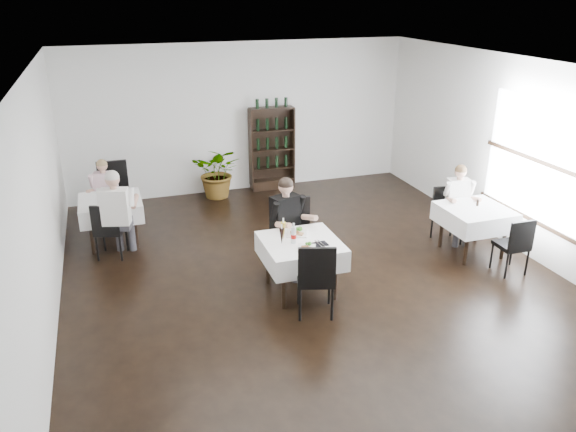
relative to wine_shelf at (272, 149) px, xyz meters
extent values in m
plane|color=black|center=(-0.60, -4.31, -0.85)|extent=(9.00, 9.00, 0.00)
plane|color=white|center=(-0.60, -4.31, 2.15)|extent=(9.00, 9.00, 0.00)
plane|color=white|center=(-0.60, 0.19, 0.65)|extent=(7.00, 0.00, 7.00)
plane|color=white|center=(-4.10, -4.31, 0.65)|extent=(0.00, 9.00, 9.00)
plane|color=white|center=(2.90, -4.31, 0.65)|extent=(0.00, 9.00, 9.00)
cube|color=white|center=(2.88, -4.31, 0.70)|extent=(0.03, 2.20, 1.80)
cube|color=black|center=(2.86, -4.31, -0.22)|extent=(0.05, 2.30, 0.06)
cube|color=black|center=(0.00, 0.01, -0.75)|extent=(0.90, 0.28, 0.20)
cylinder|color=black|center=(-1.27, -4.68, -0.49)|extent=(0.06, 0.06, 0.71)
cylinder|color=black|center=(-1.27, -3.95, -0.49)|extent=(0.06, 0.06, 0.71)
cylinder|color=black|center=(-0.53, -4.68, -0.49)|extent=(0.06, 0.06, 0.71)
cylinder|color=black|center=(-0.53, -3.95, -0.49)|extent=(0.06, 0.06, 0.71)
cube|color=black|center=(-0.90, -4.31, -0.12)|extent=(0.85, 0.85, 0.04)
cube|color=white|center=(-0.90, -4.31, -0.23)|extent=(1.03, 1.03, 0.30)
cylinder|color=black|center=(-3.64, -2.15, -0.49)|extent=(0.06, 0.06, 0.71)
cylinder|color=black|center=(-3.64, -1.47, -0.49)|extent=(0.06, 0.06, 0.71)
cylinder|color=black|center=(-2.96, -2.15, -0.49)|extent=(0.06, 0.06, 0.71)
cylinder|color=black|center=(-2.96, -1.47, -0.49)|extent=(0.06, 0.06, 0.71)
cube|color=black|center=(-3.30, -1.81, -0.12)|extent=(0.80, 0.80, 0.04)
cube|color=white|center=(-3.30, -1.81, -0.23)|extent=(0.98, 0.98, 0.30)
cylinder|color=black|center=(1.76, -4.35, -0.49)|extent=(0.06, 0.06, 0.71)
cylinder|color=black|center=(1.76, -3.67, -0.49)|extent=(0.06, 0.06, 0.71)
cylinder|color=black|center=(2.44, -4.35, -0.49)|extent=(0.06, 0.06, 0.71)
cylinder|color=black|center=(2.44, -3.67, -0.49)|extent=(0.06, 0.06, 0.71)
cube|color=black|center=(2.10, -4.01, -0.12)|extent=(0.80, 0.80, 0.04)
cube|color=white|center=(2.10, -4.01, -0.23)|extent=(0.98, 0.98, 0.30)
imported|color=#23501B|center=(-1.18, -0.18, -0.31)|extent=(1.22, 1.15, 1.06)
cylinder|color=black|center=(-1.07, -3.85, -0.59)|extent=(0.04, 0.04, 0.50)
cylinder|color=black|center=(-0.94, -3.43, -0.59)|extent=(0.04, 0.04, 0.50)
cylinder|color=black|center=(-0.65, -3.98, -0.59)|extent=(0.04, 0.04, 0.50)
cylinder|color=black|center=(-0.52, -3.56, -0.59)|extent=(0.04, 0.04, 0.50)
cube|color=black|center=(-0.80, -3.71, -0.31)|extent=(0.63, 0.63, 0.08)
cube|color=black|center=(-0.73, -3.49, -0.01)|extent=(0.50, 0.20, 0.55)
cylinder|color=black|center=(-0.65, -4.76, -0.61)|extent=(0.04, 0.04, 0.47)
cylinder|color=black|center=(-0.77, -5.15, -0.61)|extent=(0.04, 0.04, 0.47)
cylinder|color=black|center=(-1.04, -4.64, -0.61)|extent=(0.04, 0.04, 0.47)
cylinder|color=black|center=(-1.16, -5.03, -0.61)|extent=(0.04, 0.04, 0.47)
cube|color=black|center=(-0.91, -4.89, -0.35)|extent=(0.59, 0.59, 0.07)
cube|color=black|center=(-0.97, -5.10, -0.07)|extent=(0.46, 0.19, 0.51)
cylinder|color=black|center=(-3.43, -1.30, -0.59)|extent=(0.04, 0.04, 0.52)
cylinder|color=black|center=(-3.43, -0.85, -0.59)|extent=(0.04, 0.04, 0.52)
cylinder|color=black|center=(-2.98, -1.30, -0.59)|extent=(0.04, 0.04, 0.52)
cylinder|color=black|center=(-2.98, -0.85, -0.59)|extent=(0.04, 0.04, 0.52)
cube|color=black|center=(-3.21, -1.07, -0.30)|extent=(0.52, 0.52, 0.08)
cube|color=black|center=(-3.21, -0.84, 0.01)|extent=(0.52, 0.06, 0.56)
cylinder|color=black|center=(-3.12, -2.20, -0.64)|extent=(0.03, 0.03, 0.42)
cylinder|color=black|center=(-3.23, -2.55, -0.64)|extent=(0.03, 0.03, 0.42)
cylinder|color=black|center=(-3.46, -2.09, -0.64)|extent=(0.03, 0.03, 0.42)
cylinder|color=black|center=(-3.57, -2.44, -0.64)|extent=(0.03, 0.03, 0.42)
cube|color=black|center=(-3.35, -2.32, -0.40)|extent=(0.53, 0.53, 0.06)
cube|color=black|center=(-3.40, -2.50, -0.15)|extent=(0.41, 0.17, 0.46)
cylinder|color=black|center=(1.78, -3.66, -0.64)|extent=(0.03, 0.03, 0.41)
cylinder|color=black|center=(1.82, -3.31, -0.64)|extent=(0.03, 0.03, 0.41)
cylinder|color=black|center=(2.14, -3.70, -0.64)|extent=(0.03, 0.03, 0.41)
cylinder|color=black|center=(2.18, -3.34, -0.64)|extent=(0.03, 0.03, 0.41)
cube|color=black|center=(1.98, -3.50, -0.41)|extent=(0.45, 0.45, 0.06)
cube|color=black|center=(2.00, -3.32, -0.16)|extent=(0.42, 0.09, 0.45)
cylinder|color=black|center=(2.42, -4.57, -0.64)|extent=(0.03, 0.03, 0.40)
cylinder|color=black|center=(2.41, -4.93, -0.64)|extent=(0.03, 0.03, 0.40)
cylinder|color=black|center=(2.07, -4.57, -0.64)|extent=(0.03, 0.03, 0.40)
cylinder|color=black|center=(2.06, -4.92, -0.64)|extent=(0.03, 0.03, 0.40)
cube|color=black|center=(2.24, -4.75, -0.42)|extent=(0.41, 0.41, 0.06)
cube|color=black|center=(2.24, -4.93, -0.18)|extent=(0.41, 0.05, 0.44)
cube|color=#3C3C43|center=(-0.94, -3.86, -0.28)|extent=(0.27, 0.45, 0.14)
cylinder|color=#3C3C43|center=(-0.88, -4.03, -0.60)|extent=(0.11, 0.11, 0.50)
cube|color=#3C3C43|center=(-0.75, -3.79, -0.28)|extent=(0.27, 0.45, 0.14)
cylinder|color=#3C3C43|center=(-0.69, -3.97, -0.60)|extent=(0.11, 0.11, 0.50)
cube|color=black|center=(-0.91, -3.64, 0.06)|extent=(0.46, 0.34, 0.56)
cylinder|color=tan|center=(-1.04, -3.98, 0.04)|extent=(0.18, 0.33, 0.16)
cylinder|color=tan|center=(-0.60, -3.83, 0.04)|extent=(0.18, 0.33, 0.16)
sphere|color=tan|center=(-0.90, -3.66, 0.49)|extent=(0.21, 0.21, 0.21)
sphere|color=black|center=(-0.90, -3.66, 0.52)|extent=(0.21, 0.21, 0.21)
cube|color=#3C3C43|center=(-3.48, -1.20, -0.36)|extent=(0.20, 0.38, 0.12)
cylinder|color=#3C3C43|center=(-3.52, -1.35, -0.63)|extent=(0.10, 0.10, 0.42)
cube|color=#3C3C43|center=(-3.31, -1.24, -0.36)|extent=(0.20, 0.38, 0.12)
cylinder|color=#3C3C43|center=(-3.35, -1.40, -0.63)|extent=(0.10, 0.10, 0.42)
cube|color=beige|center=(-3.36, -1.06, -0.08)|extent=(0.38, 0.27, 0.48)
cylinder|color=tan|center=(-3.61, -1.24, -0.09)|extent=(0.13, 0.28, 0.13)
cylinder|color=tan|center=(-3.22, -1.34, -0.09)|extent=(0.13, 0.28, 0.13)
sphere|color=tan|center=(-3.36, -1.08, 0.29)|extent=(0.18, 0.18, 0.18)
sphere|color=olive|center=(-3.36, -1.08, 0.31)|extent=(0.18, 0.18, 0.18)
cube|color=#3C3C43|center=(-3.08, -2.38, -0.28)|extent=(0.25, 0.45, 0.14)
cylinder|color=#3C3C43|center=(-3.03, -2.21, -0.60)|extent=(0.11, 0.11, 0.50)
cube|color=#3C3C43|center=(-3.28, -2.33, -0.28)|extent=(0.25, 0.45, 0.14)
cylinder|color=#3C3C43|center=(-3.23, -2.15, -0.60)|extent=(0.11, 0.11, 0.50)
cube|color=white|center=(-3.23, -2.54, 0.06)|extent=(0.45, 0.33, 0.56)
cylinder|color=tan|center=(-2.93, -2.34, 0.04)|extent=(0.16, 0.32, 0.16)
cylinder|color=tan|center=(-3.38, -2.21, 0.04)|extent=(0.16, 0.32, 0.16)
sphere|color=tan|center=(-3.23, -2.52, 0.48)|extent=(0.21, 0.21, 0.21)
sphere|color=beige|center=(-3.23, -2.52, 0.51)|extent=(0.21, 0.21, 0.21)
cube|color=#3C3C43|center=(2.04, -3.58, -0.34)|extent=(0.20, 0.40, 0.13)
cylinder|color=#3C3C43|center=(2.01, -3.74, -0.63)|extent=(0.10, 0.10, 0.44)
cube|color=#3C3C43|center=(2.22, -3.62, -0.34)|extent=(0.20, 0.40, 0.13)
cylinder|color=#3C3C43|center=(2.18, -3.78, -0.63)|extent=(0.10, 0.10, 0.44)
cube|color=white|center=(2.16, -3.43, -0.04)|extent=(0.39, 0.27, 0.50)
cylinder|color=tan|center=(1.91, -3.63, -0.06)|extent=(0.13, 0.29, 0.14)
cylinder|color=tan|center=(2.32, -3.71, -0.06)|extent=(0.13, 0.29, 0.14)
sphere|color=tan|center=(2.16, -3.45, 0.34)|extent=(0.19, 0.19, 0.19)
sphere|color=brown|center=(2.16, -3.45, 0.36)|extent=(0.19, 0.19, 0.19)
cube|color=white|center=(-0.88, -4.08, -0.07)|extent=(0.36, 0.36, 0.02)
cube|color=#532F17|center=(-0.92, -4.10, -0.04)|extent=(0.12, 0.11, 0.03)
sphere|color=#337A20|center=(-0.82, -4.04, -0.02)|extent=(0.07, 0.07, 0.07)
cube|color=#946643|center=(-0.86, -4.15, -0.05)|extent=(0.13, 0.12, 0.02)
cube|color=white|center=(-0.91, -4.56, -0.07)|extent=(0.31, 0.31, 0.02)
cube|color=#532F17|center=(-0.94, -4.58, -0.05)|extent=(0.11, 0.09, 0.02)
sphere|color=#337A20|center=(-0.85, -4.52, -0.03)|extent=(0.06, 0.06, 0.06)
cube|color=#946643|center=(-0.89, -4.61, -0.05)|extent=(0.11, 0.10, 0.02)
cone|color=black|center=(-1.18, -4.33, 0.04)|extent=(0.07, 0.07, 0.23)
cylinder|color=silver|center=(-1.18, -4.33, 0.18)|extent=(0.02, 0.02, 0.06)
cone|color=gold|center=(-1.11, -4.20, 0.05)|extent=(0.07, 0.07, 0.25)
cylinder|color=silver|center=(-1.11, -4.20, 0.21)|extent=(0.02, 0.02, 0.06)
cylinder|color=silver|center=(-1.02, -4.34, 0.04)|extent=(0.07, 0.07, 0.23)
cylinder|color=#B90F0A|center=(-1.02, -4.34, 0.02)|extent=(0.07, 0.07, 0.06)
cylinder|color=silver|center=(-1.02, -4.34, 0.18)|extent=(0.03, 0.03, 0.06)
cube|color=black|center=(-0.70, -4.50, -0.07)|extent=(0.21, 0.17, 0.01)
cylinder|color=silver|center=(-0.72, -4.50, -0.06)|extent=(0.03, 0.23, 0.01)
cylinder|color=silver|center=(-0.67, -4.50, -0.06)|extent=(0.04, 0.23, 0.01)
cylinder|color=black|center=(2.18, -3.94, -0.03)|extent=(0.05, 0.05, 0.10)
camera|label=1|loc=(-3.25, -10.81, 3.10)|focal=35.00mm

